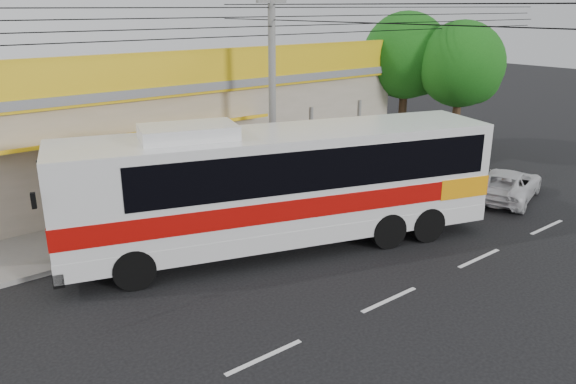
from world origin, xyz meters
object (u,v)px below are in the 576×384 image
Objects in this scene: utility_pole at (272,20)px; tree_far at (463,67)px; coach_bus at (288,179)px; white_car at (508,184)px; tree_near at (409,58)px.

utility_pole is 11.12m from tree_far.
utility_pole reaches higher than coach_bus.
white_car is (9.54, -1.83, -1.59)m from coach_bus.
coach_bus reaches higher than white_car.
utility_pole is (2.03, 3.43, 4.56)m from coach_bus.
coach_bus is at bearing -120.59° from utility_pole.
tree_near reaches higher than coach_bus.
coach_bus is 0.40× the size of utility_pole.
utility_pole is 10.54m from tree_near.
utility_pole is at bearing 36.51° from white_car.
tree_far reaches higher than coach_bus.
tree_far is at bearing -73.86° from tree_near.
tree_far reaches higher than white_car.
white_car is 11.05m from utility_pole.
tree_near is at bearing 42.92° from coach_bus.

